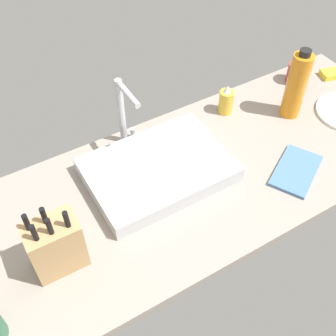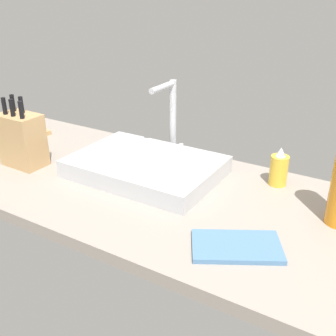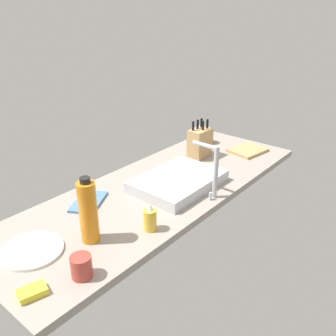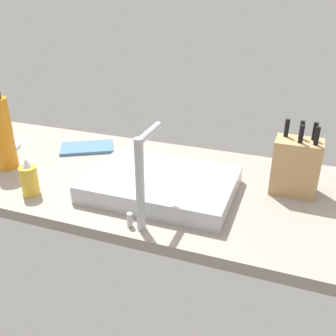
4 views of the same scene
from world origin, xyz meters
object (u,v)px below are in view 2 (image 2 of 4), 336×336
Objects in this scene: sink_basin at (146,167)px; faucet at (171,112)px; knife_block at (22,139)px; soap_bottle at (279,169)px; dish_towel at (236,246)px; cutting_board at (17,132)px.

faucet is (-2.02, 19.06, 12.90)cm from sink_basin.
sink_basin is 1.74× the size of faucet.
sink_basin is at bearing -83.94° from faucet.
soap_bottle is at bearing 21.96° from knife_block.
dish_towel is at bearing -4.50° from knife_block.
cutting_board is 109.90cm from dish_towel.
faucet is at bearing 96.06° from sink_basin.
knife_block is at bearing -138.14° from faucet.
sink_basin is 42.61cm from knife_block.
soap_bottle is 37.95cm from dish_towel.
soap_bottle is at bearing 6.10° from cutting_board.
sink_basin is 1.98× the size of knife_block.
soap_bottle is at bearing 93.44° from dish_towel.
faucet is 50.82cm from knife_block.
soap_bottle is 0.59× the size of dish_towel.
knife_block is at bearing -35.38° from cutting_board.
cutting_board is at bearing 166.08° from dish_towel.
soap_bottle is (104.41, 11.16, 4.29)cm from cutting_board.
sink_basin is 2.21× the size of dish_towel.
faucet is 1.21× the size of cutting_board.
dish_towel is (2.26, -37.60, -4.59)cm from soap_bottle.
sink_basin is 46.40cm from dish_towel.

